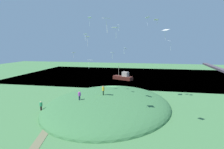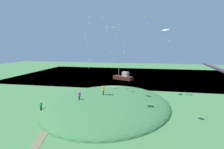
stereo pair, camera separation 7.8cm
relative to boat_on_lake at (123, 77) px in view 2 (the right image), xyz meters
The scene contains 23 objects.
ground_plane 19.21m from the boat_on_lake, ahead, with size 160.00×160.00×0.00m, color #417441.
lake_water 9.52m from the boat_on_lake, behind, with size 48.00×80.00×0.40m, color #4D618D.
grass_hill 28.72m from the boat_on_lake, ahead, with size 30.51×23.31×4.60m, color #386C3D.
dirt_path 46.00m from the boat_on_lake, ahead, with size 13.09×1.12×0.04m, color #666547.
bridge_deck_far 33.49m from the boat_on_lake, 106.43° to the left, with size 43.20×1.80×0.70m, color #49414B.
boat_on_lake is the anchor object (origin of this frame).
person_near_shore 29.96m from the boat_on_lake, ahead, with size 0.64×0.64×1.77m.
person_with_child 33.28m from the boat_on_lake, ahead, with size 0.64×0.64×1.58m.
person_walking_path 36.35m from the boat_on_lake, 13.96° to the right, with size 0.56×0.56×1.64m.
kite_0 32.83m from the boat_on_lake, ahead, with size 0.78×1.05×1.58m.
kite_1 29.57m from the boat_on_lake, ahead, with size 0.81×0.81×1.15m.
kite_2 24.25m from the boat_on_lake, 14.87° to the right, with size 0.62×0.81×2.24m.
kite_3 27.39m from the boat_on_lake, 30.98° to the left, with size 1.06×0.85×2.05m.
kite_4 26.56m from the boat_on_lake, 16.97° to the right, with size 0.89×0.79×1.14m.
kite_5 29.33m from the boat_on_lake, 19.59° to the left, with size 1.19×0.83×1.81m.
kite_6 40.37m from the boat_on_lake, ahead, with size 1.21×1.30×2.08m.
kite_7 31.91m from the boat_on_lake, ahead, with size 0.57×0.73×1.64m.
kite_8 41.07m from the boat_on_lake, 16.56° to the left, with size 1.08×1.10×1.39m.
kite_9 34.37m from the boat_on_lake, ahead, with size 1.04×1.23×1.86m.
kite_10 30.41m from the boat_on_lake, ahead, with size 0.69×0.76×1.38m.
kite_11 24.30m from the boat_on_lake, ahead, with size 0.93×0.80×1.38m.
kite_12 29.13m from the boat_on_lake, 23.96° to the left, with size 0.85×1.01×1.12m.
kite_13 27.64m from the boat_on_lake, ahead, with size 0.87×0.71×1.41m.
Camera 2 is at (45.81, 9.71, 11.57)m, focal length 32.24 mm.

